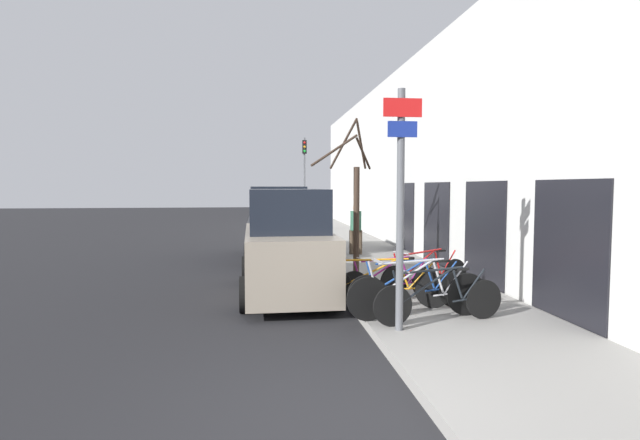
% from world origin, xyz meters
% --- Properties ---
extents(ground_plane, '(80.00, 80.00, 0.00)m').
position_xyz_m(ground_plane, '(0.00, 11.20, 0.00)').
color(ground_plane, black).
extents(sidewalk_curb, '(3.20, 32.00, 0.15)m').
position_xyz_m(sidewalk_curb, '(2.60, 14.00, 0.07)').
color(sidewalk_curb, gray).
rests_on(sidewalk_curb, ground).
extents(building_facade, '(0.23, 32.00, 6.50)m').
position_xyz_m(building_facade, '(4.35, 13.92, 3.23)').
color(building_facade, silver).
rests_on(building_facade, ground).
extents(signpost, '(0.58, 0.13, 3.59)m').
position_xyz_m(signpost, '(1.39, 2.67, 2.09)').
color(signpost, '#595B60').
rests_on(signpost, sidewalk_curb).
extents(bicycle_0, '(2.24, 0.52, 0.89)m').
position_xyz_m(bicycle_0, '(2.14, 3.00, 0.53)').
color(bicycle_0, black).
rests_on(bicycle_0, sidewalk_curb).
extents(bicycle_1, '(2.44, 0.44, 0.99)m').
position_xyz_m(bicycle_1, '(1.89, 3.29, 0.57)').
color(bicycle_1, black).
rests_on(bicycle_1, sidewalk_curb).
extents(bicycle_2, '(2.31, 0.44, 0.90)m').
position_xyz_m(bicycle_2, '(1.94, 3.81, 0.54)').
color(bicycle_2, black).
rests_on(bicycle_2, sidewalk_curb).
extents(bicycle_3, '(2.33, 0.72, 0.89)m').
position_xyz_m(bicycle_3, '(1.52, 4.15, 0.53)').
color(bicycle_3, black).
rests_on(bicycle_3, sidewalk_curb).
extents(bicycle_4, '(2.09, 0.56, 0.84)m').
position_xyz_m(bicycle_4, '(1.77, 4.59, 0.51)').
color(bicycle_4, black).
rests_on(bicycle_4, sidewalk_curb).
extents(bicycle_5, '(2.10, 1.00, 0.91)m').
position_xyz_m(bicycle_5, '(2.59, 4.97, 0.54)').
color(bicycle_5, black).
rests_on(bicycle_5, sidewalk_curb).
extents(parked_car_0, '(1.99, 4.34, 2.26)m').
position_xyz_m(parked_car_0, '(-0.12, 5.90, 1.03)').
color(parked_car_0, gray).
rests_on(parked_car_0, ground).
extents(parked_car_1, '(2.08, 4.41, 2.31)m').
position_xyz_m(parked_car_1, '(-0.11, 11.49, 1.03)').
color(parked_car_1, black).
rests_on(parked_car_1, ground).
extents(pedestrian_near, '(0.41, 0.35, 1.59)m').
position_xyz_m(pedestrian_near, '(2.35, 11.04, 1.07)').
color(pedestrian_near, '#4C3D2D').
rests_on(pedestrian_near, sidewalk_curb).
extents(street_tree, '(1.74, 1.64, 3.79)m').
position_xyz_m(street_tree, '(1.59, 7.28, 1.93)').
color(street_tree, '#3D2D23').
rests_on(street_tree, sidewalk_curb).
extents(traffic_light, '(0.20, 0.30, 4.50)m').
position_xyz_m(traffic_light, '(1.47, 19.50, 3.03)').
color(traffic_light, '#595B60').
rests_on(traffic_light, sidewalk_curb).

